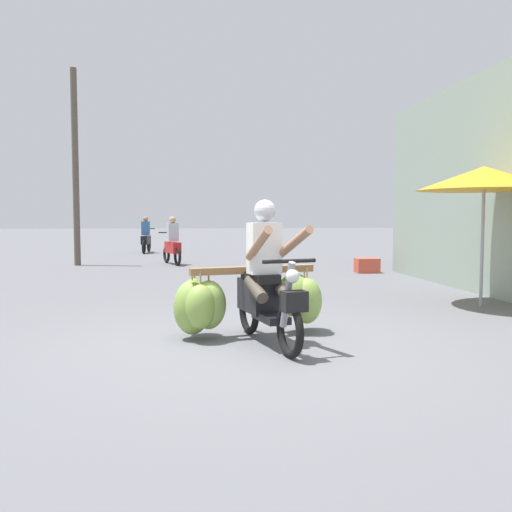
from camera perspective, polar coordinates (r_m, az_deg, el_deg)
name	(u,v)px	position (r m, az deg, el deg)	size (l,w,h in m)	color
ground_plane	(253,346)	(6.01, -0.35, -9.32)	(120.00, 120.00, 0.00)	slate
motorbike_main_loaded	(251,296)	(6.31, -0.47, -4.14)	(1.85, 1.76, 1.58)	black
motorbike_distant_ahead_left	(172,245)	(16.16, -8.65, 1.13)	(0.69, 1.56, 1.40)	black
motorbike_distant_ahead_right	(146,238)	(21.47, -11.33, 1.82)	(0.50, 1.62, 1.40)	black
market_umbrella_near_shop	(484,178)	(9.21, 22.56, 7.43)	(2.03, 2.03, 2.17)	#99999E
produce_crate	(367,265)	(13.96, 11.42, -0.97)	(0.56, 0.40, 0.36)	#CC4C38
utility_pole	(75,168)	(16.57, -18.19, 8.68)	(0.18, 0.18, 5.55)	brown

